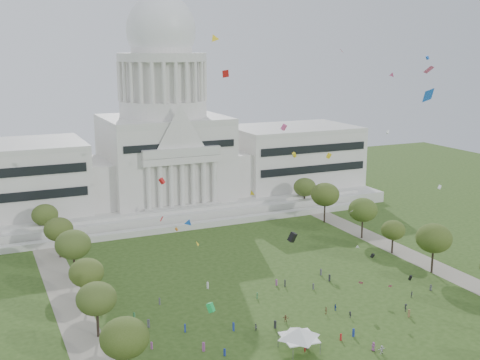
# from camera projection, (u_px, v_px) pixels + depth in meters

# --- Properties ---
(ground) EXTENTS (400.00, 400.00, 0.00)m
(ground) POSITION_uv_depth(u_px,v_px,m) (327.00, 331.00, 128.42)
(ground) COLOR #2C4717
(ground) RESTS_ON ground
(capitol) EXTENTS (160.00, 64.50, 91.30)m
(capitol) POSITION_uv_depth(u_px,v_px,m) (165.00, 149.00, 224.77)
(capitol) COLOR beige
(capitol) RESTS_ON ground
(path_left) EXTENTS (8.00, 160.00, 0.04)m
(path_left) POSITION_uv_depth(u_px,v_px,m) (74.00, 315.00, 135.83)
(path_left) COLOR gray
(path_left) RESTS_ON ground
(path_right) EXTENTS (8.00, 160.00, 0.04)m
(path_right) POSITION_uv_depth(u_px,v_px,m) (412.00, 256.00, 174.42)
(path_right) COLOR gray
(path_right) RESTS_ON ground
(row_tree_l_1) EXTENTS (8.86, 8.86, 12.59)m
(row_tree_l_1) POSITION_uv_depth(u_px,v_px,m) (125.00, 338.00, 106.15)
(row_tree_l_1) COLOR black
(row_tree_l_1) RESTS_ON ground
(row_tree_l_2) EXTENTS (8.42, 8.42, 11.97)m
(row_tree_l_2) POSITION_uv_depth(u_px,v_px,m) (96.00, 299.00, 123.90)
(row_tree_l_2) COLOR black
(row_tree_l_2) RESTS_ON ground
(row_tree_r_2) EXTENTS (9.55, 9.55, 13.58)m
(row_tree_r_2) POSITION_uv_depth(u_px,v_px,m) (434.00, 238.00, 159.63)
(row_tree_r_2) COLOR black
(row_tree_r_2) RESTS_ON ground
(row_tree_l_3) EXTENTS (8.12, 8.12, 11.55)m
(row_tree_l_3) POSITION_uv_depth(u_px,v_px,m) (86.00, 273.00, 139.14)
(row_tree_l_3) COLOR black
(row_tree_l_3) RESTS_ON ground
(row_tree_r_3) EXTENTS (7.01, 7.01, 9.98)m
(row_tree_r_3) POSITION_uv_depth(u_px,v_px,m) (393.00, 230.00, 175.45)
(row_tree_r_3) COLOR black
(row_tree_r_3) RESTS_ON ground
(row_tree_l_4) EXTENTS (9.29, 9.29, 13.21)m
(row_tree_l_4) POSITION_uv_depth(u_px,v_px,m) (73.00, 245.00, 155.35)
(row_tree_l_4) COLOR black
(row_tree_l_4) RESTS_ON ground
(row_tree_r_4) EXTENTS (9.19, 9.19, 13.06)m
(row_tree_r_4) POSITION_uv_depth(u_px,v_px,m) (363.00, 210.00, 188.97)
(row_tree_r_4) COLOR black
(row_tree_r_4) RESTS_ON ground
(row_tree_l_5) EXTENTS (8.33, 8.33, 11.85)m
(row_tree_l_5) POSITION_uv_depth(u_px,v_px,m) (59.00, 229.00, 171.66)
(row_tree_l_5) COLOR black
(row_tree_l_5) RESTS_ON ground
(row_tree_r_5) EXTENTS (9.82, 9.82, 13.96)m
(row_tree_r_5) POSITION_uv_depth(u_px,v_px,m) (325.00, 195.00, 206.26)
(row_tree_r_5) COLOR black
(row_tree_r_5) RESTS_ON ground
(row_tree_l_6) EXTENTS (8.19, 8.19, 11.64)m
(row_tree_l_6) POSITION_uv_depth(u_px,v_px,m) (45.00, 215.00, 187.16)
(row_tree_l_6) COLOR black
(row_tree_l_6) RESTS_ON ground
(row_tree_r_6) EXTENTS (8.42, 8.42, 11.97)m
(row_tree_r_6) POSITION_uv_depth(u_px,v_px,m) (305.00, 187.00, 223.53)
(row_tree_r_6) COLOR black
(row_tree_r_6) RESTS_ON ground
(event_tent) EXTENTS (10.22, 10.22, 5.14)m
(event_tent) POSITION_uv_depth(u_px,v_px,m) (299.00, 332.00, 119.03)
(event_tent) COLOR #4C4C4C
(event_tent) RESTS_ON ground
(person_0) EXTENTS (0.94, 0.78, 1.64)m
(person_0) POSITION_uv_depth(u_px,v_px,m) (431.00, 287.00, 149.46)
(person_0) COLOR #4C4C51
(person_0) RESTS_ON ground
(person_2) EXTENTS (0.86, 0.81, 1.52)m
(person_2) POSITION_uv_depth(u_px,v_px,m) (412.00, 294.00, 145.50)
(person_2) COLOR #4C4C51
(person_2) RESTS_ON ground
(person_3) EXTENTS (0.58, 1.00, 1.49)m
(person_3) POSITION_uv_depth(u_px,v_px,m) (350.00, 315.00, 134.46)
(person_3) COLOR #26262B
(person_3) RESTS_ON ground
(person_4) EXTENTS (0.83, 1.11, 1.69)m
(person_4) POSITION_uv_depth(u_px,v_px,m) (326.00, 310.00, 136.38)
(person_4) COLOR olive
(person_4) RESTS_ON ground
(person_5) EXTENTS (1.50, 1.45, 1.61)m
(person_5) POSITION_uv_depth(u_px,v_px,m) (286.00, 318.00, 132.43)
(person_5) COLOR olive
(person_5) RESTS_ON ground
(person_6) EXTENTS (0.92, 1.10, 1.92)m
(person_6) POSITION_uv_depth(u_px,v_px,m) (373.00, 347.00, 119.58)
(person_6) COLOR #994C8C
(person_6) RESTS_ON ground
(person_7) EXTENTS (0.68, 0.61, 1.53)m
(person_7) POSITION_uv_depth(u_px,v_px,m) (305.00, 349.00, 119.12)
(person_7) COLOR #B21E1E
(person_7) RESTS_ON ground
(person_8) EXTENTS (0.79, 0.50, 1.60)m
(person_8) POSITION_uv_depth(u_px,v_px,m) (256.00, 327.00, 128.29)
(person_8) COLOR #4C4C51
(person_8) RESTS_ON ground
(person_9) EXTENTS (0.93, 1.31, 1.83)m
(person_9) POSITION_uv_depth(u_px,v_px,m) (406.00, 308.00, 137.62)
(person_9) COLOR #26262B
(person_9) RESTS_ON ground
(person_10) EXTENTS (0.51, 0.91, 1.54)m
(person_10) POSITION_uv_depth(u_px,v_px,m) (335.00, 307.00, 138.14)
(person_10) COLOR navy
(person_10) RESTS_ON ground
(person_11) EXTENTS (1.64, 0.68, 1.75)m
(person_11) POSITION_uv_depth(u_px,v_px,m) (382.00, 350.00, 118.52)
(person_11) COLOR silver
(person_11) RESTS_ON ground
(distant_crowd) EXTENTS (62.94, 37.41, 1.90)m
(distant_crowd) POSITION_uv_depth(u_px,v_px,m) (246.00, 313.00, 135.16)
(distant_crowd) COLOR silver
(distant_crowd) RESTS_ON ground
(kite_swarm) EXTENTS (79.90, 105.34, 58.69)m
(kite_swarm) POSITION_uv_depth(u_px,v_px,m) (317.00, 177.00, 131.29)
(kite_swarm) COLOR white
(kite_swarm) RESTS_ON ground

